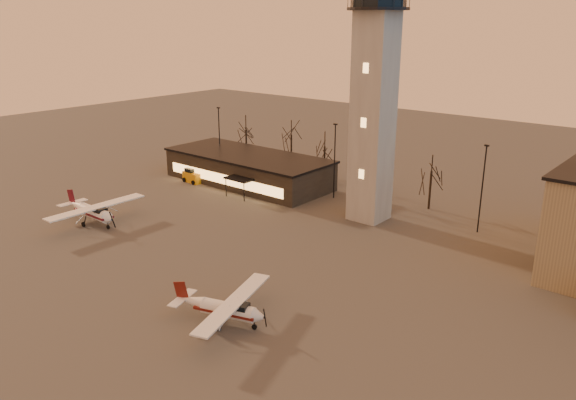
{
  "coord_description": "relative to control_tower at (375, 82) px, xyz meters",
  "views": [
    {
      "loc": [
        33.5,
        -25.6,
        23.19
      ],
      "look_at": [
        1.41,
        13.0,
        6.88
      ],
      "focal_mm": 35.0,
      "sensor_mm": 36.0,
      "label": 1
    }
  ],
  "objects": [
    {
      "name": "cessna_rear",
      "position": [
        -23.58,
        -22.34,
        -15.16
      ],
      "size": [
        9.71,
        12.29,
        3.4
      ],
      "rotation": [
        0.0,
        0.0,
        0.0
      ],
      "color": "white",
      "rests_on": "ground"
    },
    {
      "name": "tree_row",
      "position": [
        -13.7,
        9.16,
        -10.39
      ],
      "size": [
        37.2,
        9.2,
        8.8
      ],
      "color": "black",
      "rests_on": "ground"
    },
    {
      "name": "cessna_front",
      "position": [
        4.78,
        -28.25,
        -15.31
      ],
      "size": [
        8.68,
        10.69,
        2.98
      ],
      "rotation": [
        0.0,
        0.0,
        0.31
      ],
      "color": "silver",
      "rests_on": "ground"
    },
    {
      "name": "control_tower",
      "position": [
        0.0,
        0.0,
        0.0
      ],
      "size": [
        6.8,
        6.8,
        32.6
      ],
      "color": "gray",
      "rests_on": "ground"
    },
    {
      "name": "light_poles",
      "position": [
        0.5,
        1.0,
        -10.92
      ],
      "size": [
        58.5,
        12.25,
        10.14
      ],
      "color": "black",
      "rests_on": "ground"
    },
    {
      "name": "ground",
      "position": [
        0.0,
        -30.0,
        -16.33
      ],
      "size": [
        220.0,
        220.0,
        0.0
      ],
      "primitive_type": "plane",
      "color": "#3C3A37",
      "rests_on": "ground"
    },
    {
      "name": "terminal",
      "position": [
        -21.99,
        1.98,
        -14.17
      ],
      "size": [
        25.4,
        12.2,
        4.3
      ],
      "color": "black",
      "rests_on": "ground"
    },
    {
      "name": "service_cart",
      "position": [
        -28.49,
        -2.99,
        -15.54
      ],
      "size": [
        3.38,
        2.29,
        2.06
      ],
      "rotation": [
        0.0,
        0.0,
        -0.08
      ],
      "color": "orange",
      "rests_on": "ground"
    }
  ]
}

